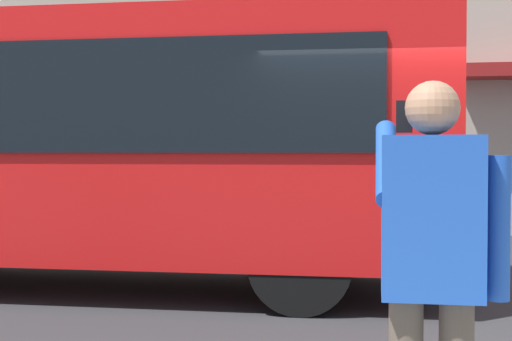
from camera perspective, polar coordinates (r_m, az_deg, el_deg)
The scene contains 3 objects.
ground_plane at distance 7.78m, azimuth 10.48°, elevation -10.11°, with size 60.00×60.00×0.00m, color #2B2B2D.
red_bus at distance 8.81m, azimuth -15.68°, elevation 2.24°, with size 9.05×2.54×3.08m.
pedestrian_photographer at distance 3.06m, azimuth 13.64°, elevation -6.52°, with size 0.53×0.52×1.70m.
Camera 1 is at (0.17, 7.62, 1.57)m, focal length 51.13 mm.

